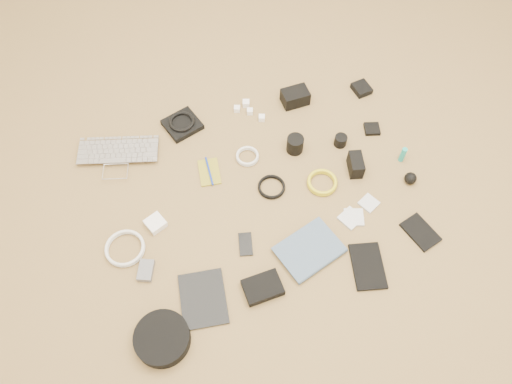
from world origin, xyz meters
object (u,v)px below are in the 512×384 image
object	(u,v)px
phone	(246,244)
headphone_case	(162,339)
laptop	(117,161)
tablet	(203,299)
dslr_camera	(295,97)
paperback	(324,268)

from	to	relation	value
phone	headphone_case	size ratio (longest dim) A/B	0.50
laptop	tablet	world-z (taller)	laptop
phone	dslr_camera	bearing A→B (deg)	68.07
tablet	headphone_case	xyz separation A→B (m)	(-0.18, -0.10, 0.02)
phone	headphone_case	bearing A→B (deg)	-132.69
dslr_camera	paperback	size ratio (longest dim) A/B	0.50
laptop	headphone_case	bearing A→B (deg)	-73.06
dslr_camera	phone	world-z (taller)	dslr_camera
dslr_camera	laptop	bearing A→B (deg)	-176.12
dslr_camera	headphone_case	bearing A→B (deg)	-134.59
laptop	phone	bearing A→B (deg)	-37.54
dslr_camera	phone	xyz separation A→B (m)	(-0.47, -0.64, -0.03)
laptop	dslr_camera	distance (m)	0.88
laptop	headphone_case	distance (m)	0.84
tablet	headphone_case	world-z (taller)	headphone_case
laptop	paperback	distance (m)	1.02
laptop	paperback	world-z (taller)	laptop
paperback	tablet	bearing A→B (deg)	69.53
tablet	headphone_case	size ratio (longest dim) A/B	1.09
phone	paperback	bearing A→B (deg)	-23.76
laptop	headphone_case	world-z (taller)	headphone_case
tablet	paperback	bearing A→B (deg)	4.43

